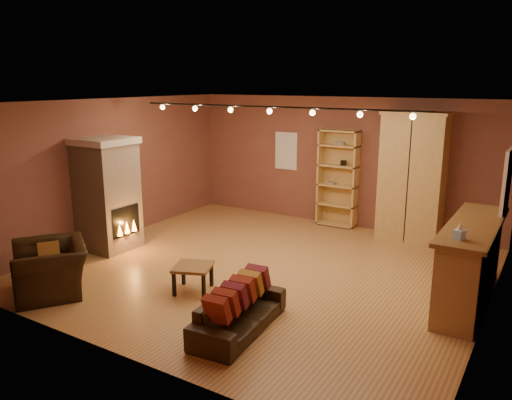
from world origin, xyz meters
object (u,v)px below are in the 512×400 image
Objects in this scene: loveseat at (239,305)px; coffee_table at (193,269)px; fireplace at (107,194)px; bar_counter at (470,263)px; bookcase at (339,178)px; armoire at (412,177)px; armchair at (50,261)px.

loveseat is 1.43m from coffee_table.
fireplace is 0.85× the size of bar_counter.
coffee_table is at bearing -96.04° from bookcase.
armoire is 1.55× the size of loveseat.
armoire reaches higher than bar_counter.
armoire is at bearing 63.86° from coffee_table.
loveseat is 1.19× the size of armchair.
bookcase is at bearing 3.40° from loveseat.
armoire is 3.60× the size of coffee_table.
armoire is 4.86m from coffee_table.
fireplace reaches higher than loveseat.
fireplace is 0.83× the size of armoire.
fireplace is at bearing -143.27° from armoire.
bookcase is at bearing 83.96° from coffee_table.
coffee_table is at bearing -116.14° from armoire.
fireplace reaches higher than coffee_table.
coffee_table is (2.62, -0.76, -0.71)m from fireplace.
armoire is at bearing 121.17° from bar_counter.
fireplace is at bearing 147.40° from armchair.
fireplace is at bearing 163.83° from coffee_table.
loveseat is at bearing -134.05° from bar_counter.
bookcase reaches higher than bar_counter.
loveseat is at bearing -19.96° from fireplace.
loveseat is at bearing -81.20° from bookcase.
bar_counter is (3.15, -2.72, -0.47)m from bookcase.
bookcase is at bearing 139.10° from bar_counter.
bar_counter is 1.51× the size of loveseat.
bookcase is (3.10, 3.74, 0.01)m from fireplace.
bookcase is 1.65m from armoire.
bookcase is 0.85× the size of bar_counter.
armchair is (-2.27, -5.66, -0.57)m from bookcase.
armchair reaches higher than coffee_table.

